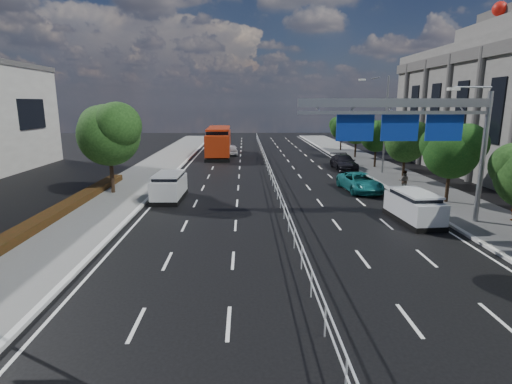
{
  "coord_description": "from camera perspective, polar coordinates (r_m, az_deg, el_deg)",
  "views": [
    {
      "loc": [
        -2.28,
        -11.06,
        6.59
      ],
      "look_at": [
        -1.74,
        7.68,
        2.4
      ],
      "focal_mm": 28.0,
      "sensor_mm": 36.0,
      "label": 1
    }
  ],
  "objects": [
    {
      "name": "ground",
      "position": [
        13.07,
        9.05,
        -17.84
      ],
      "size": [
        160.0,
        160.0,
        0.0
      ],
      "primitive_type": "plane",
      "color": "black",
      "rests_on": "ground"
    },
    {
      "name": "kerb_near",
      "position": [
        14.49,
        -30.36,
        -16.0
      ],
      "size": [
        0.25,
        140.0,
        0.15
      ],
      "primitive_type": "cube",
      "color": "silver",
      "rests_on": "ground"
    },
    {
      "name": "median_fence",
      "position": [
        34.18,
        2.2,
        2.36
      ],
      "size": [
        0.05,
        85.0,
        1.02
      ],
      "color": "silver",
      "rests_on": "ground"
    },
    {
      "name": "overhead_gantry",
      "position": [
        22.98,
        21.76,
        9.26
      ],
      "size": [
        10.24,
        0.38,
        7.45
      ],
      "color": "gray",
      "rests_on": "ground"
    },
    {
      "name": "streetlight_far",
      "position": [
        39.22,
        17.64,
        10.0
      ],
      "size": [
        2.78,
        2.4,
        9.0
      ],
      "color": "gray",
      "rests_on": "ground"
    },
    {
      "name": "near_tree_back",
      "position": [
        30.66,
        -20.23,
        8.13
      ],
      "size": [
        4.84,
        4.51,
        6.69
      ],
      "color": "black",
      "rests_on": "ground"
    },
    {
      "name": "far_tree_d",
      "position": [
        29.04,
        26.25,
        5.57
      ],
      "size": [
        3.85,
        3.59,
        5.34
      ],
      "color": "black",
      "rests_on": "ground"
    },
    {
      "name": "far_tree_e",
      "position": [
        35.82,
        20.69,
        6.93
      ],
      "size": [
        3.63,
        3.38,
        5.13
      ],
      "color": "black",
      "rests_on": "ground"
    },
    {
      "name": "far_tree_f",
      "position": [
        42.84,
        16.92,
        7.91
      ],
      "size": [
        3.52,
        3.28,
        5.02
      ],
      "color": "black",
      "rests_on": "ground"
    },
    {
      "name": "far_tree_g",
      "position": [
        49.98,
        14.23,
        8.96
      ],
      "size": [
        3.96,
        3.69,
        5.45
      ],
      "color": "black",
      "rests_on": "ground"
    },
    {
      "name": "far_tree_h",
      "position": [
        57.25,
        12.17,
        9.15
      ],
      "size": [
        3.41,
        3.18,
        4.91
      ],
      "color": "black",
      "rests_on": "ground"
    },
    {
      "name": "white_minivan",
      "position": [
        28.35,
        -12.29,
        0.76
      ],
      "size": [
        1.95,
        4.34,
        1.87
      ],
      "rotation": [
        0.0,
        0.0,
        -0.02
      ],
      "color": "black",
      "rests_on": "ground"
    },
    {
      "name": "red_bus",
      "position": [
        51.16,
        -5.33,
        7.25
      ],
      "size": [
        3.13,
        12.11,
        3.6
      ],
      "rotation": [
        0.0,
        0.0,
        0.02
      ],
      "color": "black",
      "rests_on": "ground"
    },
    {
      "name": "near_car_silver",
      "position": [
        52.12,
        -3.6,
        6.08
      ],
      "size": [
        2.03,
        4.24,
        1.4
      ],
      "primitive_type": "imported",
      "rotation": [
        0.0,
        0.0,
        3.23
      ],
      "color": "silver",
      "rests_on": "ground"
    },
    {
      "name": "near_car_dark",
      "position": [
        63.36,
        -5.23,
        7.18
      ],
      "size": [
        1.86,
        4.18,
        1.33
      ],
      "primitive_type": "imported",
      "rotation": [
        0.0,
        0.0,
        3.03
      ],
      "color": "black",
      "rests_on": "ground"
    },
    {
      "name": "silver_minivan",
      "position": [
        24.2,
        21.64,
        -2.01
      ],
      "size": [
        2.1,
        4.33,
        1.75
      ],
      "rotation": [
        0.0,
        0.0,
        0.08
      ],
      "color": "black",
      "rests_on": "ground"
    },
    {
      "name": "parked_car_teal",
      "position": [
        31.4,
        14.61,
        1.36
      ],
      "size": [
        2.76,
        5.19,
        1.39
      ],
      "primitive_type": "imported",
      "rotation": [
        0.0,
        0.0,
        0.09
      ],
      "color": "#186F6F",
      "rests_on": "ground"
    },
    {
      "name": "parked_car_dark",
      "position": [
        41.49,
        12.44,
        4.18
      ],
      "size": [
        2.1,
        5.05,
        1.46
      ],
      "primitive_type": "imported",
      "rotation": [
        0.0,
        0.0,
        0.01
      ],
      "color": "black",
      "rests_on": "ground"
    },
    {
      "name": "pedestrian_b",
      "position": [
        31.74,
        20.36,
        1.52
      ],
      "size": [
        0.94,
        0.86,
        1.57
      ],
      "primitive_type": "imported",
      "rotation": [
        0.0,
        0.0,
        2.71
      ],
      "color": "gray",
      "rests_on": "sidewalk_far"
    }
  ]
}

